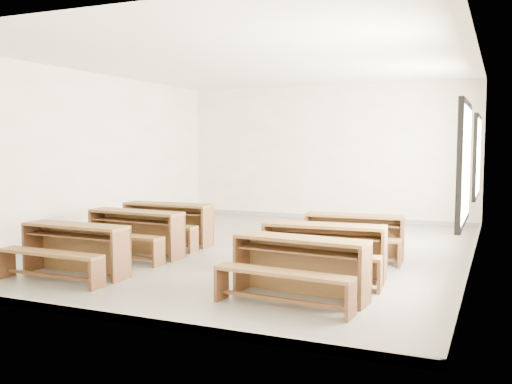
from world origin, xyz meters
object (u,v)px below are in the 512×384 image
at_px(desk_set_3, 299,264).
at_px(desk_set_5, 353,233).
at_px(desk_set_4, 323,247).
at_px(desk_set_2, 166,221).
at_px(desk_set_1, 134,230).
at_px(desk_set_0, 73,246).

relative_size(desk_set_3, desk_set_5, 1.04).
bearing_deg(desk_set_4, desk_set_2, 152.60).
bearing_deg(desk_set_1, desk_set_4, -2.06).
distance_m(desk_set_0, desk_set_1, 1.47).
bearing_deg(desk_set_5, desk_set_3, -95.09).
distance_m(desk_set_0, desk_set_2, 2.58).
bearing_deg(desk_set_0, desk_set_3, 3.01).
height_order(desk_set_1, desk_set_5, desk_set_1).
height_order(desk_set_1, desk_set_3, desk_set_1).
distance_m(desk_set_4, desk_set_5, 1.53).
distance_m(desk_set_2, desk_set_4, 3.63).
bearing_deg(desk_set_0, desk_set_5, 40.62).
height_order(desk_set_2, desk_set_4, desk_set_2).
relative_size(desk_set_2, desk_set_4, 0.97).
height_order(desk_set_3, desk_set_5, desk_set_3).
xyz_separation_m(desk_set_1, desk_set_3, (3.28, -1.34, -0.01)).
bearing_deg(desk_set_2, desk_set_0, -87.76).
bearing_deg(desk_set_3, desk_set_1, 162.40).
bearing_deg(desk_set_2, desk_set_3, -36.56).
xyz_separation_m(desk_set_0, desk_set_2, (-0.13, 2.58, 0.02)).
xyz_separation_m(desk_set_3, desk_set_5, (0.02, 2.60, -0.02)).
xyz_separation_m(desk_set_2, desk_set_4, (3.35, -1.38, -0.00)).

